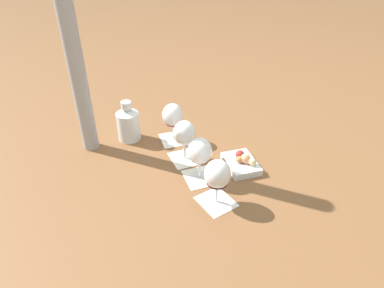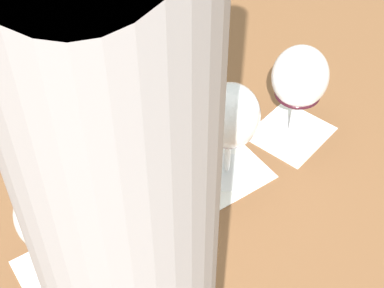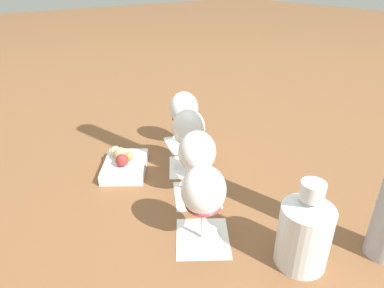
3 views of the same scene
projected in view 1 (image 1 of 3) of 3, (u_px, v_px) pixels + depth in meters
name	position (u px, v px, depth m)	size (l,w,h in m)	color
ground_plane	(192.00, 167.00, 1.27)	(8.00, 8.00, 0.00)	brown
tasting_card_0	(173.00, 139.00, 1.42)	(0.15, 0.15, 0.00)	white
tasting_card_1	(185.00, 158.00, 1.31)	(0.15, 0.15, 0.00)	white
tasting_card_2	(199.00, 177.00, 1.22)	(0.15, 0.15, 0.00)	white
tasting_card_3	(216.00, 201.00, 1.11)	(0.14, 0.13, 0.00)	white
wine_glass_0	(173.00, 117.00, 1.36)	(0.08, 0.08, 0.16)	white
wine_glass_1	(184.00, 135.00, 1.25)	(0.08, 0.08, 0.16)	white
wine_glass_2	(200.00, 153.00, 1.16)	(0.08, 0.08, 0.16)	white
wine_glass_3	(217.00, 176.00, 1.05)	(0.08, 0.08, 0.16)	white
ceramic_vase	(127.00, 124.00, 1.39)	(0.09, 0.09, 0.17)	silver
snack_dish	(242.00, 163.00, 1.26)	(0.18, 0.17, 0.06)	silver
umbrella_pole	(72.00, 45.00, 1.15)	(0.06, 0.06, 0.83)	#99999E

